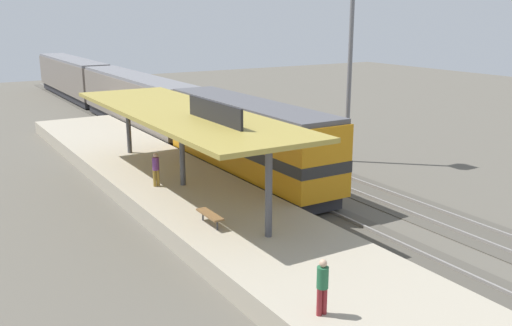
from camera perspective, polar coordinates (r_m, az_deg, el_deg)
The scene contains 12 objects.
ground_plane at distance 32.35m, azimuth 3.47°, elevation -1.94°, with size 120.00×120.00×0.00m, color #5B564C.
track_near at distance 31.29m, azimuth 0.46°, elevation -2.44°, with size 3.20×110.00×0.16m.
track_far at distance 33.84m, azimuth 7.10°, elevation -1.22°, with size 3.20×110.00×0.16m.
platform at distance 29.11m, azimuth -7.27°, elevation -3.03°, with size 6.00×44.00×0.90m, color #A89E89.
station_canopy at distance 28.06m, azimuth -7.46°, elevation 4.89°, with size 5.20×18.00×4.70m.
platform_bench at distance 23.33m, azimuth -4.65°, elevation -5.20°, with size 0.44×1.70×0.50m.
locomotive at distance 31.85m, azimuth -0.87°, elevation 2.30°, with size 2.93×14.43×4.44m.
passenger_carriage_front at distance 48.01m, azimuth -11.90°, elevation 6.12°, with size 2.90×20.00×4.24m.
passenger_carriage_rear at distance 67.83m, azimuth -17.92°, elevation 8.18°, with size 2.90×20.00×4.24m.
light_mast at distance 36.19m, azimuth 9.54°, elevation 13.17°, with size 1.10×1.10×11.70m.
person_waiting at distance 28.71m, azimuth -10.00°, elevation -0.47°, with size 0.34×0.34×1.71m.
person_walking at distance 16.60m, azimuth 6.67°, elevation -11.96°, with size 0.34×0.34×1.71m.
Camera 1 is at (-15.75, -25.39, 9.30)m, focal length 39.92 mm.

